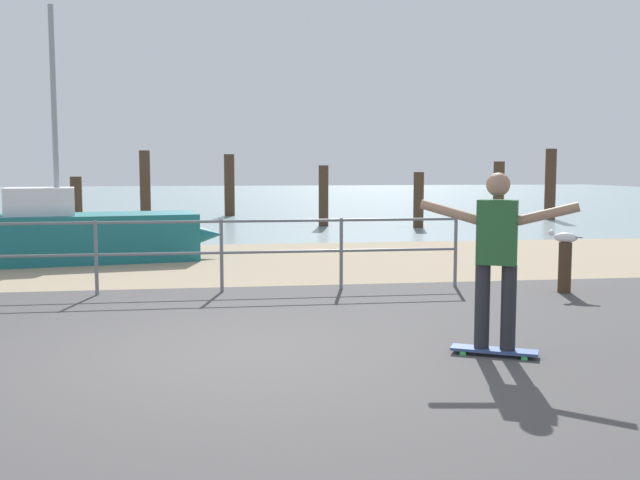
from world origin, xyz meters
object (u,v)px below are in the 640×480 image
(skateboarder, at_px, (497,250))
(seagull, at_px, (565,237))
(bollard_short, at_px, (565,268))
(sailboat, at_px, (85,235))
(skateboard, at_px, (494,350))

(skateboarder, distance_m, seagull, 3.92)
(bollard_short, bearing_deg, skateboarder, -125.65)
(sailboat, bearing_deg, skateboard, -57.19)
(seagull, bearing_deg, skateboarder, -125.41)
(skateboarder, bearing_deg, skateboard, -7.13)
(skateboard, bearing_deg, sailboat, 122.81)
(skateboard, height_order, seagull, seagull)
(seagull, bearing_deg, sailboat, 148.09)
(bollard_short, relative_size, seagull, 1.65)
(skateboarder, relative_size, bollard_short, 2.27)
(sailboat, bearing_deg, seagull, -31.91)
(sailboat, bearing_deg, skateboarder, -57.19)
(bollard_short, bearing_deg, sailboat, 148.09)
(skateboarder, relative_size, seagull, 3.75)
(skateboard, distance_m, seagull, 3.99)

